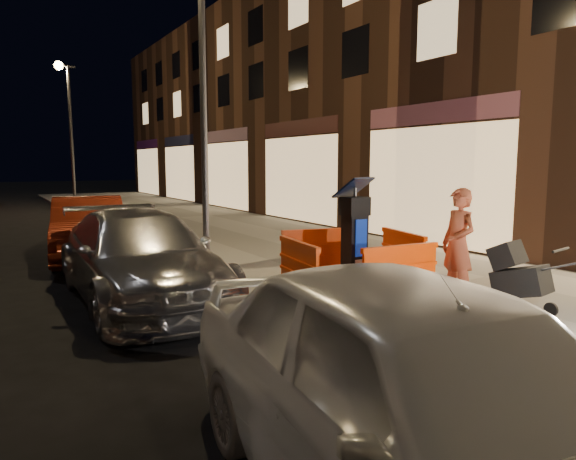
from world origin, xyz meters
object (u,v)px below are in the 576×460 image
barrier_back (317,258)px  barrier_bldgside (402,262)px  man (458,244)px  stroller (521,279)px  barrier_front (400,281)px  car_red (90,259)px  barrier_kerbside (299,275)px  car_silver (142,300)px  parking_kiosk (354,243)px

barrier_back → barrier_bldgside: bearing=-32.2°
man → stroller: size_ratio=1.77×
barrier_front → car_red: (-2.56, 7.19, -0.62)m
barrier_kerbside → stroller: 2.96m
barrier_front → barrier_kerbside: bearing=139.8°
barrier_kerbside → barrier_front: bearing=-127.2°
barrier_kerbside → man: man is taller
barrier_kerbside → car_silver: bearing=44.9°
barrier_front → stroller: (1.50, -0.71, -0.01)m
car_red → barrier_front: bearing=-61.2°
car_silver → car_red: 4.15m
barrier_front → barrier_bldgside: size_ratio=1.00×
barrier_front → car_silver: barrier_front is taller
barrier_bldgside → man: size_ratio=0.74×
barrier_back → car_silver: bearing=168.6°
barrier_kerbside → barrier_back: bearing=-37.2°
parking_kiosk → man: 1.51m
car_silver → stroller: 5.53m
stroller → barrier_bldgside: bearing=98.2°
barrier_back → car_silver: 2.84m
car_red → man: 8.05m
parking_kiosk → barrier_kerbside: parking_kiosk is taller
barrier_kerbside → barrier_bldgside: size_ratio=1.00×
car_red → stroller: (4.06, -7.90, 0.61)m
barrier_bldgside → parking_kiosk: bearing=101.8°
car_red → man: size_ratio=2.56×
barrier_front → man: 1.35m
barrier_back → car_silver: (-2.53, 1.14, -0.62)m
parking_kiosk → barrier_front: 1.02m
car_silver → car_red: (-0.03, 4.15, 0.00)m
man → stroller: 0.99m
barrier_back → car_red: 5.91m
barrier_front → barrier_kerbside: (-0.95, 0.95, 0.00)m
car_red → barrier_bldgside: bearing=-51.4°
barrier_back → stroller: 3.01m
barrier_bldgside → stroller: barrier_bldgside is taller
barrier_kerbside → car_red: 6.47m
barrier_back → barrier_kerbside: size_ratio=1.00×
parking_kiosk → stroller: 2.27m
barrier_bldgside → car_red: bearing=41.2°
parking_kiosk → barrier_kerbside: size_ratio=1.40×
barrier_back → barrier_kerbside: same height
stroller → car_red: bearing=107.1°
car_red → stroller: 8.90m
barrier_bldgside → car_red: size_ratio=0.29×
barrier_bldgside → man: man is taller
parking_kiosk → barrier_front: (0.00, -0.95, -0.37)m
barrier_back → barrier_kerbside: 1.34m
barrier_front → barrier_kerbside: 1.34m
barrier_front → barrier_bldgside: same height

